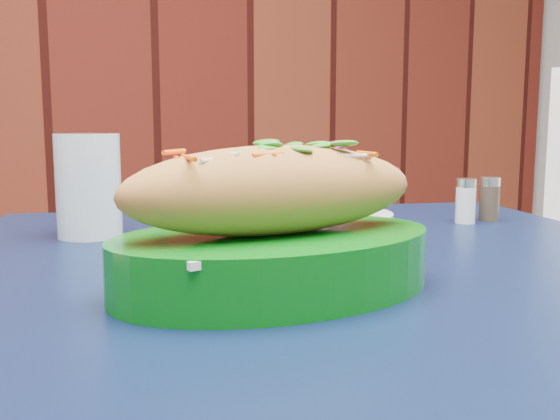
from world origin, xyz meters
name	(u,v)px	position (x,y,z in m)	size (l,w,h in m)	color
cafe_table	(320,339)	(0.04, 1.16, 0.66)	(1.00, 1.00, 0.75)	black
banh_mi_basket	(275,229)	(-0.05, 1.07, 0.80)	(0.28, 0.18, 0.13)	#06620F
salad_plate	(325,193)	(0.18, 1.37, 0.79)	(0.19, 0.19, 0.11)	white
water_glass	(89,186)	(-0.15, 1.40, 0.81)	(0.08, 0.08, 0.13)	silver
salt_shaker	(466,201)	(0.34, 1.26, 0.78)	(0.03, 0.03, 0.06)	white
pepper_shaker	(489,199)	(0.39, 1.26, 0.78)	(0.03, 0.03, 0.06)	#3F3326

